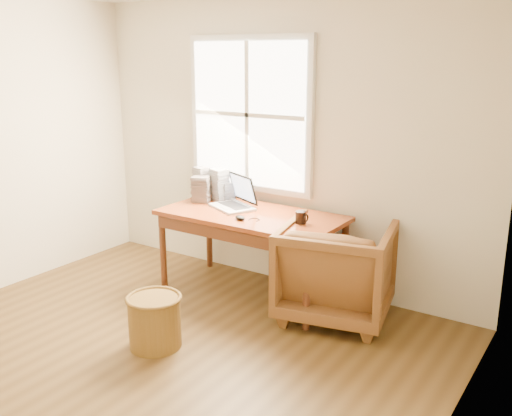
{
  "coord_description": "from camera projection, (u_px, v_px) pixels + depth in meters",
  "views": [
    {
      "loc": [
        2.65,
        -2.16,
        2.09
      ],
      "look_at": [
        0.15,
        1.65,
        0.85
      ],
      "focal_mm": 40.0,
      "sensor_mm": 36.0,
      "label": 1
    }
  ],
  "objects": [
    {
      "name": "room_shell",
      "position": [
        100.0,
        184.0,
        3.49
      ],
      "size": [
        4.04,
        4.54,
        2.64
      ],
      "color": "brown",
      "rests_on": "ground"
    },
    {
      "name": "desk",
      "position": [
        251.0,
        216.0,
        4.95
      ],
      "size": [
        1.6,
        0.8,
        0.04
      ],
      "primitive_type": "cube",
      "color": "brown",
      "rests_on": "room_shell"
    },
    {
      "name": "armchair",
      "position": [
        337.0,
        270.0,
        4.6
      ],
      "size": [
        1.02,
        1.04,
        0.8
      ],
      "primitive_type": "imported",
      "rotation": [
        0.0,
        0.0,
        3.35
      ],
      "color": "brown",
      "rests_on": "room_shell"
    },
    {
      "name": "wicker_stool",
      "position": [
        155.0,
        322.0,
        4.17
      ],
      "size": [
        0.44,
        0.44,
        0.38
      ],
      "primitive_type": "cylinder",
      "rotation": [
        0.0,
        0.0,
        -0.18
      ],
      "color": "brown",
      "rests_on": "room_shell"
    },
    {
      "name": "laptop",
      "position": [
        232.0,
        193.0,
        5.08
      ],
      "size": [
        0.51,
        0.52,
        0.29
      ],
      "primitive_type": null,
      "rotation": [
        0.0,
        0.0,
        -0.43
      ],
      "color": "silver",
      "rests_on": "desk"
    },
    {
      "name": "mouse",
      "position": [
        240.0,
        218.0,
        4.75
      ],
      "size": [
        0.13,
        0.1,
        0.04
      ],
      "primitive_type": "ellipsoid",
      "rotation": [
        0.0,
        0.0,
        -0.38
      ],
      "color": "black",
      "rests_on": "desk"
    },
    {
      "name": "coffee_mug",
      "position": [
        301.0,
        217.0,
        4.65
      ],
      "size": [
        0.12,
        0.12,
        0.1
      ],
      "primitive_type": "cylinder",
      "rotation": [
        0.0,
        0.0,
        0.37
      ],
      "color": "black",
      "rests_on": "desk"
    },
    {
      "name": "cd_stack_a",
      "position": [
        219.0,
        185.0,
        5.36
      ],
      "size": [
        0.19,
        0.17,
        0.3
      ],
      "primitive_type": "cube",
      "rotation": [
        0.0,
        0.0,
        -0.31
      ],
      "color": "#B2B7BD",
      "rests_on": "desk"
    },
    {
      "name": "cd_stack_b",
      "position": [
        201.0,
        189.0,
        5.31
      ],
      "size": [
        0.2,
        0.19,
        0.24
      ],
      "primitive_type": "cube",
      "rotation": [
        0.0,
        0.0,
        0.39
      ],
      "color": "#28292E",
      "rests_on": "desk"
    },
    {
      "name": "cd_stack_c",
      "position": [
        201.0,
        183.0,
        5.44
      ],
      "size": [
        0.16,
        0.15,
        0.3
      ],
      "primitive_type": "cube",
      "rotation": [
        0.0,
        0.0,
        -0.25
      ],
      "color": "#A9A7B5",
      "rests_on": "desk"
    },
    {
      "name": "cd_stack_d",
      "position": [
        226.0,
        191.0,
        5.4
      ],
      "size": [
        0.17,
        0.16,
        0.17
      ],
      "primitive_type": "cube",
      "rotation": [
        0.0,
        0.0,
        -0.4
      ],
      "color": "#B6BAC2",
      "rests_on": "desk"
    }
  ]
}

